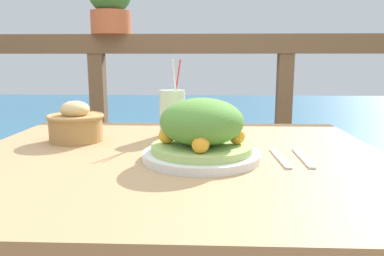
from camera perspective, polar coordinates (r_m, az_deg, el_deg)
patio_table at (r=1.01m, az=-2.54°, el=-9.45°), size 1.10×0.95×0.77m
railing_fence at (r=1.84m, az=-0.27°, el=3.80°), size 2.80×0.08×1.13m
sea_backdrop at (r=4.40m, az=1.20°, el=-0.12°), size 12.00×4.00×0.40m
salad_plate at (r=0.92m, az=1.47°, el=-0.79°), size 0.29×0.29×0.15m
drink_glass at (r=1.19m, az=-3.01°, el=2.28°), size 0.08×0.09×0.24m
bread_basket at (r=1.18m, az=-17.29°, el=0.59°), size 0.17×0.17×0.12m
potted_plant at (r=1.90m, az=-12.37°, el=18.31°), size 0.20×0.20×0.30m
fork at (r=0.96m, az=13.23°, el=-4.48°), size 0.02×0.18×0.00m
knife at (r=0.97m, az=16.55°, el=-4.40°), size 0.02×0.18×0.00m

